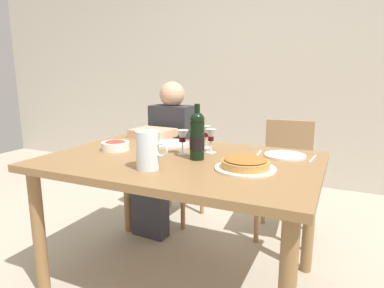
% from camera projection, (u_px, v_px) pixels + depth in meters
% --- Properties ---
extents(ground_plane, '(8.00, 8.00, 0.00)m').
position_uv_depth(ground_plane, '(181.00, 280.00, 2.03)').
color(ground_plane, '#B2A893').
extents(back_wall, '(8.00, 0.10, 2.80)m').
position_uv_depth(back_wall, '(269.00, 57.00, 3.70)').
color(back_wall, beige).
rests_on(back_wall, ground).
extents(dining_table, '(1.50, 1.00, 0.76)m').
position_uv_depth(dining_table, '(181.00, 174.00, 1.89)').
color(dining_table, olive).
rests_on(dining_table, ground).
extents(wine_bottle, '(0.08, 0.08, 0.30)m').
position_uv_depth(wine_bottle, '(197.00, 136.00, 1.82)').
color(wine_bottle, black).
rests_on(wine_bottle, dining_table).
extents(water_pitcher, '(0.17, 0.11, 0.19)m').
position_uv_depth(water_pitcher, '(148.00, 153.00, 1.64)').
color(water_pitcher, silver).
rests_on(water_pitcher, dining_table).
extents(baked_tart, '(0.30, 0.30, 0.06)m').
position_uv_depth(baked_tart, '(245.00, 164.00, 1.65)').
color(baked_tart, silver).
rests_on(baked_tart, dining_table).
extents(salad_bowl, '(0.17, 0.17, 0.06)m').
position_uv_depth(salad_bowl, '(115.00, 145.00, 2.06)').
color(salad_bowl, white).
rests_on(salad_bowl, dining_table).
extents(wine_glass_left_diner, '(0.07, 0.07, 0.14)m').
position_uv_depth(wine_glass_left_diner, '(182.00, 137.00, 1.94)').
color(wine_glass_left_diner, silver).
rests_on(wine_glass_left_diner, dining_table).
extents(wine_glass_right_diner, '(0.06, 0.06, 0.14)m').
position_uv_depth(wine_glass_right_diner, '(206.00, 133.00, 2.11)').
color(wine_glass_right_diner, silver).
rests_on(wine_glass_right_diner, dining_table).
extents(wine_glass_centre, '(0.06, 0.06, 0.14)m').
position_uv_depth(wine_glass_centre, '(211.00, 136.00, 1.98)').
color(wine_glass_centre, silver).
rests_on(wine_glass_centre, dining_table).
extents(dinner_plate_left_setting, '(0.23, 0.23, 0.01)m').
position_uv_depth(dinner_plate_left_setting, '(285.00, 155.00, 1.91)').
color(dinner_plate_left_setting, silver).
rests_on(dinner_plate_left_setting, dining_table).
extents(dinner_plate_right_setting, '(0.26, 0.26, 0.01)m').
position_uv_depth(dinner_plate_right_setting, '(169.00, 144.00, 2.23)').
color(dinner_plate_right_setting, silver).
rests_on(dinner_plate_right_setting, dining_table).
extents(fork_left_setting, '(0.03, 0.16, 0.00)m').
position_uv_depth(fork_left_setting, '(259.00, 153.00, 1.97)').
color(fork_left_setting, silver).
rests_on(fork_left_setting, dining_table).
extents(knife_left_setting, '(0.02, 0.18, 0.00)m').
position_uv_depth(knife_left_setting, '(313.00, 159.00, 1.85)').
color(knife_left_setting, silver).
rests_on(knife_left_setting, dining_table).
extents(knife_right_setting, '(0.01, 0.18, 0.00)m').
position_uv_depth(knife_right_setting, '(190.00, 146.00, 2.17)').
color(knife_right_setting, silver).
rests_on(knife_right_setting, dining_table).
extents(spoon_right_setting, '(0.02, 0.16, 0.00)m').
position_uv_depth(spoon_right_setting, '(150.00, 142.00, 2.29)').
color(spoon_right_setting, silver).
rests_on(spoon_right_setting, dining_table).
extents(chair_left, '(0.42, 0.42, 0.87)m').
position_uv_depth(chair_left, '(180.00, 159.00, 2.89)').
color(chair_left, '#9E7A51').
rests_on(chair_left, ground).
extents(diner_left, '(0.35, 0.52, 1.16)m').
position_uv_depth(diner_left, '(165.00, 151.00, 2.66)').
color(diner_left, '#2D2D33').
rests_on(diner_left, ground).
extents(chair_right, '(0.43, 0.43, 0.87)m').
position_uv_depth(chair_right, '(286.00, 171.00, 2.56)').
color(chair_right, '#9E7A51').
rests_on(chair_right, ground).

